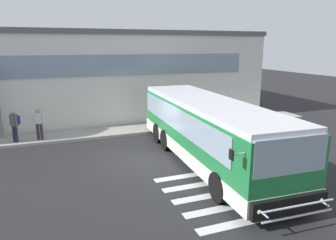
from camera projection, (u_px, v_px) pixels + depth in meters
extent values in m
cube|color=#232326|center=(142.00, 159.00, 14.09)|extent=(80.00, 90.00, 0.02)
cube|color=silver|center=(264.00, 217.00, 9.33)|extent=(4.40, 0.36, 0.01)
cube|color=silver|center=(247.00, 203.00, 10.14)|extent=(4.40, 0.36, 0.01)
cube|color=silver|center=(231.00, 192.00, 10.96)|extent=(4.40, 0.36, 0.01)
cube|color=silver|center=(218.00, 181.00, 11.78)|extent=(4.40, 0.36, 0.01)
cube|color=silver|center=(207.00, 173.00, 12.60)|extent=(4.40, 0.36, 0.01)
cube|color=silver|center=(97.00, 74.00, 24.36)|extent=(21.37, 12.00, 5.55)
cube|color=#56565B|center=(95.00, 35.00, 23.69)|extent=(21.57, 12.20, 0.30)
cube|color=gray|center=(129.00, 65.00, 18.98)|extent=(15.37, 0.10, 1.20)
cube|color=#9E9B93|center=(118.00, 131.00, 18.44)|extent=(25.37, 2.00, 0.15)
cube|color=#1E7238|center=(207.00, 130.00, 13.51)|extent=(3.01, 10.61, 2.15)
cube|color=silver|center=(207.00, 148.00, 13.69)|extent=(3.05, 10.65, 0.55)
cube|color=silver|center=(208.00, 103.00, 13.24)|extent=(2.90, 10.40, 0.20)
cube|color=#8C9EAD|center=(290.00, 156.00, 8.56)|extent=(2.35, 0.22, 1.05)
cube|color=#8C9EAD|center=(231.00, 115.00, 14.06)|extent=(0.45, 9.30, 0.95)
cube|color=#8C9EAD|center=(176.00, 119.00, 13.27)|extent=(0.45, 9.30, 0.95)
cube|color=black|center=(292.00, 143.00, 8.48)|extent=(2.15, 0.19, 0.28)
cube|color=black|center=(289.00, 205.00, 8.76)|extent=(2.46, 0.31, 0.52)
sphere|color=beige|center=(320.00, 200.00, 9.03)|extent=(0.18, 0.18, 0.18)
sphere|color=beige|center=(258.00, 211.00, 8.41)|extent=(0.18, 0.18, 0.18)
cylinder|color=#B7B7BF|center=(238.00, 154.00, 8.25)|extent=(0.40, 0.07, 0.05)
cube|color=black|center=(231.00, 155.00, 8.19)|extent=(0.05, 0.20, 0.28)
cylinder|color=black|center=(281.00, 178.00, 10.89)|extent=(0.34, 1.01, 1.00)
cylinder|color=black|center=(219.00, 187.00, 10.17)|extent=(0.34, 1.01, 1.00)
cylinder|color=black|center=(210.00, 136.00, 15.97)|extent=(0.34, 1.01, 1.00)
cylinder|color=black|center=(166.00, 140.00, 15.25)|extent=(0.34, 1.01, 1.00)
cylinder|color=black|center=(200.00, 129.00, 17.17)|extent=(0.34, 1.01, 1.00)
cylinder|color=black|center=(158.00, 133.00, 16.45)|extent=(0.34, 1.01, 1.00)
cylinder|color=#B7B7BF|center=(298.00, 216.00, 8.45)|extent=(2.25, 0.16, 0.06)
cylinder|color=#B7B7BF|center=(299.00, 206.00, 8.38)|extent=(2.25, 0.16, 0.06)
cylinder|color=#B7B7BF|center=(322.00, 202.00, 8.90)|extent=(0.07, 0.50, 0.05)
cylinder|color=#B7B7BF|center=(263.00, 213.00, 8.30)|extent=(0.07, 0.50, 0.05)
cylinder|color=#1E2338|center=(16.00, 134.00, 15.95)|extent=(0.15, 0.15, 0.85)
cylinder|color=#1E2338|center=(14.00, 134.00, 16.06)|extent=(0.15, 0.15, 0.85)
cube|color=#4C4751|center=(14.00, 120.00, 15.84)|extent=(0.40, 0.44, 0.58)
sphere|color=tan|center=(13.00, 112.00, 15.75)|extent=(0.23, 0.23, 0.23)
cylinder|color=#4C4751|center=(17.00, 122.00, 15.72)|extent=(0.09, 0.09, 0.55)
cylinder|color=#4C4751|center=(11.00, 120.00, 15.99)|extent=(0.09, 0.09, 0.55)
cube|color=navy|center=(17.00, 120.00, 15.98)|extent=(0.32, 0.35, 0.44)
cylinder|color=#2D2D33|center=(42.00, 132.00, 16.44)|extent=(0.15, 0.15, 0.85)
cylinder|color=#2D2D33|center=(38.00, 131.00, 16.46)|extent=(0.15, 0.15, 0.85)
cube|color=silver|center=(38.00, 118.00, 16.29)|extent=(0.44, 0.36, 0.58)
sphere|color=tan|center=(38.00, 110.00, 16.19)|extent=(0.23, 0.23, 0.23)
cylinder|color=silver|center=(43.00, 119.00, 16.28)|extent=(0.09, 0.09, 0.55)
cylinder|color=silver|center=(34.00, 119.00, 16.31)|extent=(0.09, 0.09, 0.55)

